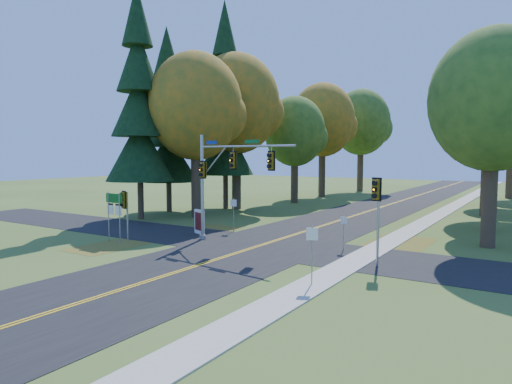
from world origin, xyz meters
The scene contains 29 objects.
ground centered at (0.00, 0.00, 0.00)m, with size 160.00×160.00×0.00m, color #3E521D.
road_main centered at (0.00, 0.00, 0.01)m, with size 8.00×160.00×0.02m, color black.
road_cross centered at (0.00, 2.00, 0.01)m, with size 60.00×6.00×0.02m, color black.
centerline_left centered at (-0.10, 0.00, 0.03)m, with size 0.10×160.00×0.01m, color gold.
centerline_right centered at (0.10, 0.00, 0.03)m, with size 0.10×160.00×0.01m, color gold.
sidewalk_east centered at (6.20, 0.00, 0.03)m, with size 1.60×160.00×0.06m, color #9E998E.
leaf_patch_w_near centered at (-6.50, 4.00, 0.01)m, with size 4.00×6.00×0.00m, color brown.
leaf_patch_e centered at (6.80, 6.00, 0.01)m, with size 3.50×8.00×0.00m, color brown.
leaf_patch_w_far centered at (-7.50, -3.00, 0.01)m, with size 3.00×5.00×0.00m, color brown.
tree_w_a centered at (-11.13, 9.38, 9.49)m, with size 8.00×8.00×14.15m.
tree_e_a centered at (11.57, 8.77, 8.53)m, with size 7.20×7.20×12.73m.
tree_w_b centered at (-11.72, 16.29, 10.37)m, with size 8.60×8.60×15.38m.
tree_e_b centered at (10.97, 15.58, 8.90)m, with size 7.60×7.60×13.33m.
tree_w_c centered at (-9.54, 24.47, 7.94)m, with size 6.80×6.80×11.91m.
tree_e_c centered at (9.88, 23.69, 10.66)m, with size 8.80×8.80×15.79m.
tree_w_d centered at (-10.13, 33.18, 9.78)m, with size 8.20×8.20×14.56m.
tree_e_d centered at (9.26, 32.87, 8.24)m, with size 7.00×7.00×12.32m.
tree_w_e centered at (-8.92, 44.09, 10.07)m, with size 8.40×8.40×14.97m.
pine_a centered at (-14.50, 6.00, 9.18)m, with size 5.60×5.60×19.48m.
pine_b centered at (-16.00, 11.00, 8.16)m, with size 5.60×5.60×17.31m.
pine_c centered at (-13.00, 16.00, 9.69)m, with size 5.60×5.60×20.56m.
traffic_mast centered at (-2.40, 1.33, 4.30)m, with size 7.33×1.17×6.69m.
east_signal_pole centered at (7.42, 0.56, 3.30)m, with size 0.50×0.58×4.35m.
ped_signal_pole centered at (-8.04, -1.43, 2.37)m, with size 0.50×0.58×3.18m.
route_sign_cluster centered at (-8.07, -2.21, 2.21)m, with size 1.46×0.11×3.13m.
info_kiosk centered at (-5.64, 3.00, 0.84)m, with size 1.18×0.63×1.68m.
reg_sign_e_north centered at (4.70, 3.24, 1.37)m, with size 0.38×0.07×2.00m.
reg_sign_e_south centered at (6.20, -4.01, 1.72)m, with size 0.45×0.23×2.52m.
reg_sign_w centered at (-4.20, 5.01, 1.62)m, with size 0.45×0.14×2.37m.
Camera 1 is at (14.27, -20.95, 5.46)m, focal length 32.00 mm.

